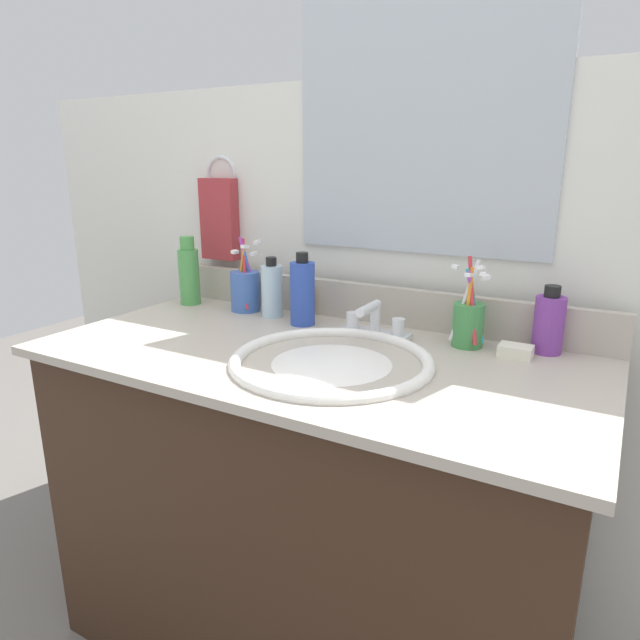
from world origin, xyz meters
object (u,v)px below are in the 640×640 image
(faucet, at_px, (374,325))
(bottle_cream_purple, at_px, (549,323))
(hand_towel, at_px, (219,219))
(bottle_toner_green, at_px, (189,274))
(cup_green, at_px, (469,321))
(soap_bar, at_px, (516,351))
(bottle_gel_clear, at_px, (272,290))
(cup_blue_plastic, at_px, (245,290))
(bottle_oil_amber, at_px, (307,299))
(bottle_shampoo_blue, at_px, (302,293))

(faucet, distance_m, bottle_cream_purple, 0.36)
(hand_towel, relative_size, bottle_toner_green, 1.20)
(bottle_toner_green, relative_size, cup_green, 0.97)
(soap_bar, bearing_deg, bottle_gel_clear, 178.74)
(bottle_gel_clear, distance_m, cup_blue_plastic, 0.10)
(bottle_oil_amber, xyz_separation_m, bottle_gel_clear, (-0.06, -0.06, 0.03))
(hand_towel, bearing_deg, cup_green, -7.61)
(hand_towel, bearing_deg, soap_bar, -8.07)
(faucet, bearing_deg, soap_bar, 3.66)
(bottle_gel_clear, xyz_separation_m, cup_green, (0.49, 0.01, -0.01))
(hand_towel, relative_size, cup_green, 1.17)
(hand_towel, distance_m, cup_blue_plastic, 0.24)
(bottle_oil_amber, xyz_separation_m, bottle_toner_green, (-0.33, -0.06, 0.04))
(hand_towel, relative_size, bottle_gel_clear, 1.47)
(bottle_cream_purple, xyz_separation_m, cup_blue_plastic, (-0.73, -0.03, -0.01))
(hand_towel, distance_m, cup_green, 0.75)
(hand_towel, xyz_separation_m, bottle_toner_green, (-0.03, -0.11, -0.14))
(bottle_shampoo_blue, bearing_deg, cup_blue_plastic, 169.05)
(bottle_shampoo_blue, height_order, cup_blue_plastic, cup_blue_plastic)
(hand_towel, distance_m, bottle_oil_amber, 0.36)
(bottle_oil_amber, relative_size, soap_bar, 1.32)
(bottle_shampoo_blue, xyz_separation_m, bottle_oil_amber, (-0.04, 0.08, -0.04))
(cup_green, bearing_deg, bottle_gel_clear, -179.13)
(faucet, distance_m, soap_bar, 0.30)
(bottle_shampoo_blue, xyz_separation_m, soap_bar, (0.49, 0.01, -0.07))
(faucet, distance_m, cup_blue_plastic, 0.39)
(bottle_cream_purple, xyz_separation_m, bottle_toner_green, (-0.90, -0.05, 0.02))
(bottle_gel_clear, xyz_separation_m, cup_blue_plastic, (-0.09, 0.02, -0.01))
(soap_bar, bearing_deg, faucet, -176.34)
(faucet, bearing_deg, cup_green, 11.35)
(cup_blue_plastic, relative_size, soap_bar, 2.99)
(bottle_gel_clear, bearing_deg, cup_green, 0.87)
(bottle_cream_purple, distance_m, bottle_toner_green, 0.91)
(cup_green, distance_m, cup_blue_plastic, 0.58)
(faucet, bearing_deg, bottle_shampoo_blue, 177.20)
(bottle_shampoo_blue, xyz_separation_m, cup_blue_plastic, (-0.20, 0.04, -0.02))
(bottle_cream_purple, distance_m, bottle_gel_clear, 0.64)
(cup_blue_plastic, bearing_deg, bottle_toner_green, -174.57)
(bottle_oil_amber, bearing_deg, soap_bar, -7.96)
(bottle_toner_green, bearing_deg, bottle_cream_purple, 3.05)
(bottle_oil_amber, relative_size, bottle_toner_green, 0.46)
(bottle_gel_clear, xyz_separation_m, bottle_toner_green, (-0.27, -0.00, 0.02))
(faucet, distance_m, cup_green, 0.20)
(bottle_oil_amber, bearing_deg, cup_green, -7.15)
(bottle_shampoo_blue, bearing_deg, cup_green, 4.49)
(faucet, distance_m, bottle_shampoo_blue, 0.19)
(bottle_oil_amber, bearing_deg, bottle_gel_clear, -136.46)
(faucet, xyz_separation_m, bottle_cream_purple, (0.35, 0.08, 0.03))
(bottle_oil_amber, distance_m, bottle_toner_green, 0.34)
(bottle_shampoo_blue, bearing_deg, bottle_toner_green, 176.71)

